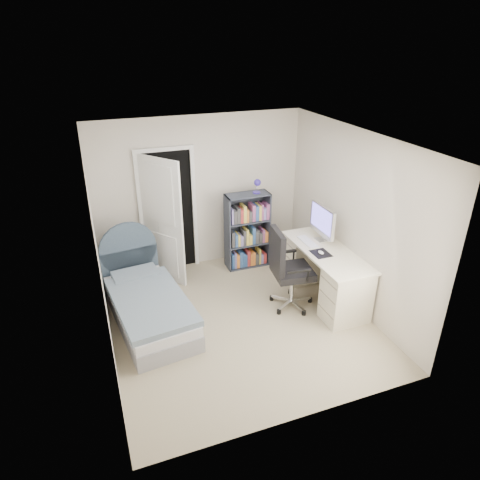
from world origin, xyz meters
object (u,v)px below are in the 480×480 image
object	(u,v)px
desk	(324,272)
bed	(148,304)
bookcase	(247,233)
office_chair	(286,266)
nightstand	(126,259)
floor_lamp	(162,250)

from	to	relation	value
desk	bed	bearing A→B (deg)	172.28
bookcase	office_chair	xyz separation A→B (m)	(0.07, -1.33, 0.06)
bed	desk	bearing A→B (deg)	-7.72
nightstand	desk	size ratio (longest dim) A/B	0.36
floor_lamp	office_chair	world-z (taller)	floor_lamp
bookcase	office_chair	distance (m)	1.33
desk	office_chair	distance (m)	0.67
bed	desk	xyz separation A→B (m)	(2.55, -0.35, 0.18)
floor_lamp	bookcase	xyz separation A→B (m)	(1.42, -0.07, 0.09)
nightstand	bookcase	size ratio (longest dim) A/B	0.38
bed	office_chair	world-z (taller)	office_chair
floor_lamp	nightstand	bearing A→B (deg)	168.38
bookcase	desk	xyz separation A→B (m)	(0.70, -1.32, -0.17)
nightstand	office_chair	distance (m)	2.56
bed	desk	distance (m)	2.58
bed	nightstand	bearing A→B (deg)	96.81
nightstand	bed	bearing A→B (deg)	-83.19
bed	nightstand	distance (m)	1.17
bed	bookcase	bearing A→B (deg)	27.90
bookcase	bed	bearing A→B (deg)	-152.10
floor_lamp	office_chair	xyz separation A→B (m)	(1.49, -1.40, 0.15)
nightstand	floor_lamp	distance (m)	0.59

